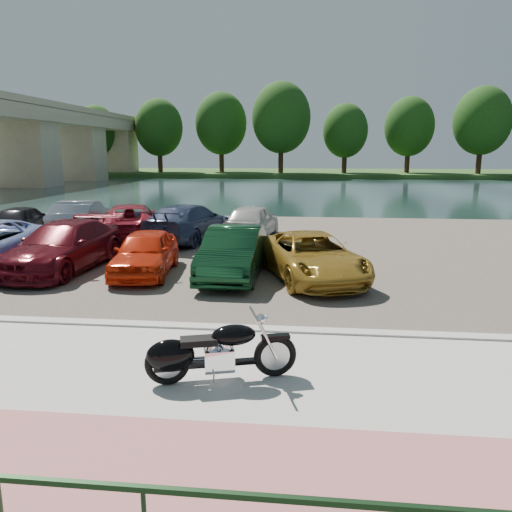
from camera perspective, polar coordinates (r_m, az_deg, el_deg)
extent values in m
plane|color=#595447|center=(8.21, -3.23, -13.75)|extent=(200.00, 200.00, 0.00)
cube|color=#B0AEA6|center=(7.31, -4.57, -16.75)|extent=(60.00, 6.00, 0.10)
cube|color=#AA6360|center=(6.03, -7.43, -23.01)|extent=(60.00, 2.00, 0.01)
cube|color=#B0AEA6|center=(10.00, -1.36, -8.48)|extent=(60.00, 0.30, 0.14)
cube|color=#474039|center=(18.68, 2.25, 0.95)|extent=(60.00, 18.00, 0.04)
cube|color=#172A2A|center=(47.45, 4.69, 7.51)|extent=(120.00, 40.00, 0.00)
cube|color=#1F4217|center=(79.38, 5.34, 9.44)|extent=(120.00, 24.00, 0.60)
cube|color=tan|center=(55.73, -26.39, 14.41)|extent=(7.00, 56.00, 1.40)
cube|color=tan|center=(55.80, -26.48, 15.43)|extent=(7.00, 56.00, 0.70)
cube|color=tan|center=(57.32, -24.98, 10.81)|extent=(6.00, 4.00, 7.20)
cube|color=tan|center=(67.92, -19.72, 11.20)|extent=(6.00, 4.00, 7.20)
cube|color=tan|center=(78.92, -15.90, 11.43)|extent=(6.00, 4.00, 7.20)
cube|color=black|center=(4.36, -12.82, -24.50)|extent=(24.00, 0.05, 0.05)
cylinder|color=#311E11|center=(78.40, -17.64, 10.78)|extent=(0.70, 0.70, 4.50)
ellipsoid|color=#17360E|center=(78.45, -17.80, 13.41)|extent=(6.30, 6.30, 7.56)
cylinder|color=#311E11|center=(76.60, -10.92, 11.27)|extent=(0.70, 0.70, 4.95)
ellipsoid|color=#17360E|center=(76.68, -11.04, 14.23)|extent=(6.93, 6.93, 8.32)
cylinder|color=#311E11|center=(75.86, -3.96, 11.62)|extent=(0.70, 0.70, 5.40)
ellipsoid|color=#17360E|center=(75.97, -4.01, 14.88)|extent=(7.56, 7.56, 9.07)
cylinder|color=#311E11|center=(72.02, 2.85, 11.80)|extent=(0.70, 0.70, 5.85)
ellipsoid|color=#17360E|center=(72.18, 2.89, 15.52)|extent=(8.19, 8.19, 9.83)
cylinder|color=#311E11|center=(73.46, 10.08, 11.11)|extent=(0.70, 0.70, 4.50)
ellipsoid|color=#17360E|center=(73.51, 10.18, 13.92)|extent=(6.30, 6.30, 7.56)
cylinder|color=#311E11|center=(75.96, 16.92, 10.98)|extent=(0.70, 0.70, 4.95)
ellipsoid|color=#17360E|center=(76.04, 17.11, 13.96)|extent=(6.93, 6.93, 8.32)
cylinder|color=#311E11|center=(75.42, 24.18, 10.63)|extent=(0.70, 0.70, 5.40)
ellipsoid|color=#17360E|center=(75.53, 24.46, 13.90)|extent=(7.56, 7.56, 9.07)
torus|color=black|center=(7.90, 2.20, -11.30)|extent=(0.69, 0.31, 0.68)
torus|color=black|center=(7.74, -10.10, -11.99)|extent=(0.69, 0.31, 0.68)
cylinder|color=#B2B2B7|center=(7.90, 2.20, -11.30)|extent=(0.46, 0.19, 0.46)
cylinder|color=#B2B2B7|center=(7.74, -10.10, -11.99)|extent=(0.46, 0.19, 0.46)
cylinder|color=silver|center=(7.66, 1.34, -9.57)|extent=(0.33, 0.14, 0.63)
cylinder|color=silver|center=(7.85, 1.05, -9.05)|extent=(0.33, 0.14, 0.63)
cylinder|color=silver|center=(7.59, -0.21, -6.69)|extent=(0.25, 0.73, 0.04)
sphere|color=silver|center=(7.63, 0.53, -7.22)|extent=(0.20, 0.20, 0.16)
sphere|color=silver|center=(7.65, 1.05, -7.19)|extent=(0.14, 0.14, 0.11)
cube|color=black|center=(7.78, 2.22, -9.20)|extent=(0.47, 0.26, 0.06)
cube|color=black|center=(7.80, -3.87, -12.11)|extent=(1.18, 0.43, 0.08)
cube|color=silver|center=(7.77, -4.25, -11.66)|extent=(0.52, 0.43, 0.34)
cylinder|color=silver|center=(7.70, -3.53, -10.25)|extent=(0.29, 0.24, 0.27)
cylinder|color=silver|center=(7.68, -5.03, -10.33)|extent=(0.29, 0.24, 0.27)
ellipsoid|color=black|center=(7.65, -2.56, -9.02)|extent=(0.75, 0.54, 0.32)
cube|color=black|center=(7.63, -6.56, -9.64)|extent=(0.61, 0.42, 0.10)
ellipsoid|color=black|center=(7.69, -9.75, -11.16)|extent=(0.79, 0.53, 0.50)
cube|color=black|center=(7.72, -10.11, -11.65)|extent=(0.43, 0.29, 0.30)
cylinder|color=silver|center=(7.94, -6.57, -12.18)|extent=(1.08, 0.40, 0.09)
cylinder|color=silver|center=(7.91, -6.58, -11.65)|extent=(1.08, 0.40, 0.09)
cylinder|color=#B2B2B7|center=(7.69, -4.85, -13.74)|extent=(0.06, 0.14, 0.22)
imported|color=#540C14|center=(16.02, -21.13, 1.03)|extent=(2.30, 5.07, 1.44)
imported|color=red|center=(14.77, -12.53, 0.40)|extent=(1.90, 3.92, 1.29)
imported|color=#0E3319|center=(14.11, -2.61, 0.39)|extent=(1.52, 4.30, 1.41)
imported|color=#A37B25|center=(13.94, 6.44, -0.06)|extent=(3.51, 5.10, 1.29)
imported|color=black|center=(23.67, -25.05, 3.78)|extent=(1.79, 3.87, 1.28)
imported|color=slate|center=(22.53, -19.32, 4.14)|extent=(2.28, 4.73, 1.49)
imported|color=maroon|center=(21.13, -14.15, 3.87)|extent=(3.77, 5.57, 1.42)
imported|color=navy|center=(20.12, -7.71, 3.83)|extent=(3.07, 5.42, 1.48)
imported|color=beige|center=(20.62, -0.46, 4.03)|extent=(2.15, 4.31, 1.41)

